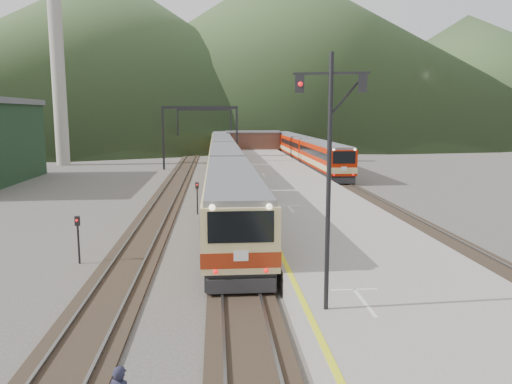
{
  "coord_description": "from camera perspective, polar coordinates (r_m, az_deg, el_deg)",
  "views": [
    {
      "loc": [
        -0.89,
        -8.86,
        6.95
      ],
      "look_at": [
        1.66,
        22.78,
        2.0
      ],
      "focal_mm": 35.0,
      "sensor_mm": 36.0,
      "label": 1
    }
  ],
  "objects": [
    {
      "name": "signal_mast",
      "position": [
        14.89,
        8.37,
        3.84
      ],
      "size": [
        2.14,
        0.72,
        7.72
      ],
      "color": "black",
      "rests_on": "platform"
    },
    {
      "name": "track_far",
      "position": [
        49.51,
        -9.32,
        0.76
      ],
      "size": [
        2.6,
        200.0,
        0.23
      ],
      "color": "black",
      "rests_on": "ground"
    },
    {
      "name": "hill_c",
      "position": [
        246.01,
        22.77,
        12.4
      ],
      "size": [
        160.0,
        160.0,
        50.0
      ],
      "primitive_type": "cone",
      "color": "#384E27",
      "rests_on": "ground"
    },
    {
      "name": "main_train",
      "position": [
        69.91,
        -3.87,
        4.84
      ],
      "size": [
        3.02,
        103.41,
        3.68
      ],
      "color": "tan",
      "rests_on": "track_main"
    },
    {
      "name": "short_signal_c",
      "position": [
        24.78,
        -19.68,
        -4.46
      ],
      "size": [
        0.22,
        0.16,
        2.27
      ],
      "color": "black",
      "rests_on": "ground"
    },
    {
      "name": "short_signal_b",
      "position": [
        35.07,
        -6.74,
        -0.2
      ],
      "size": [
        0.26,
        0.22,
        2.27
      ],
      "color": "black",
      "rests_on": "ground"
    },
    {
      "name": "platform",
      "position": [
        47.74,
        3.25,
        1.09
      ],
      "size": [
        8.0,
        100.0,
        1.0
      ],
      "primitive_type": "cube",
      "color": "gray",
      "rests_on": "ground"
    },
    {
      "name": "track_main",
      "position": [
        49.35,
        -3.53,
        0.83
      ],
      "size": [
        2.6,
        200.0,
        0.23
      ],
      "color": "black",
      "rests_on": "ground"
    },
    {
      "name": "gantry_far",
      "position": [
        88.89,
        -5.92,
        7.94
      ],
      "size": [
        9.55,
        0.25,
        8.0
      ],
      "color": "black",
      "rests_on": "ground"
    },
    {
      "name": "smokestack",
      "position": [
        74.37,
        -21.79,
        14.46
      ],
      "size": [
        1.8,
        1.8,
        30.0
      ],
      "primitive_type": "cylinder",
      "color": "#9E998E",
      "rests_on": "ground"
    },
    {
      "name": "gantry_near",
      "position": [
        63.9,
        -6.42,
        7.59
      ],
      "size": [
        9.55,
        0.25,
        8.0
      ],
      "color": "black",
      "rests_on": "ground"
    },
    {
      "name": "hill_a",
      "position": [
        203.97,
        -16.19,
        15.01
      ],
      "size": [
        180.0,
        180.0,
        60.0
      ],
      "primitive_type": "cone",
      "color": "#384E27",
      "rests_on": "ground"
    },
    {
      "name": "second_train",
      "position": [
        76.25,
        4.78,
        5.02
      ],
      "size": [
        2.7,
        55.39,
        3.29
      ],
      "color": "#B41901",
      "rests_on": "track_second"
    },
    {
      "name": "track_second",
      "position": [
        50.87,
        9.54,
        0.97
      ],
      "size": [
        2.6,
        200.0,
        0.23
      ],
      "color": "black",
      "rests_on": "ground"
    },
    {
      "name": "station_shed",
      "position": [
        87.21,
        -0.33,
        5.99
      ],
      "size": [
        9.4,
        4.4,
        3.1
      ],
      "color": "#503126",
      "rests_on": "platform"
    },
    {
      "name": "hill_b",
      "position": [
        242.78,
        2.86,
        16.08
      ],
      "size": [
        220.0,
        220.0,
        75.0
      ],
      "primitive_type": "cone",
      "color": "#384E27",
      "rests_on": "ground"
    }
  ]
}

